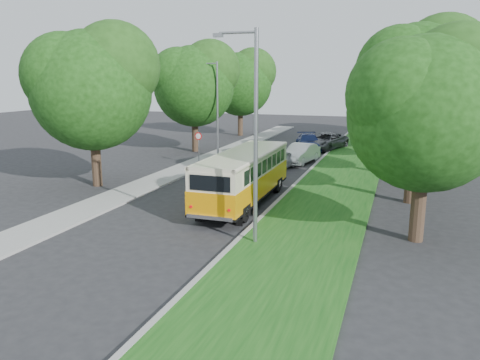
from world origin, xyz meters
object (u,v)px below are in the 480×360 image
(car_white, at_px, (300,154))
(car_silver, at_px, (279,160))
(lamppost_near, at_px, (253,131))
(car_grey, at_px, (325,141))
(lamppost_far, at_px, (216,105))
(vintage_bus, at_px, (244,178))
(car_blue, at_px, (309,142))

(car_white, bearing_deg, car_silver, -98.47)
(lamppost_near, bearing_deg, car_grey, 92.74)
(lamppost_far, bearing_deg, car_silver, -29.82)
(vintage_bus, bearing_deg, car_blue, 90.83)
(lamppost_near, xyz_separation_m, car_grey, (-1.21, 25.21, -3.63))
(vintage_bus, bearing_deg, car_silver, 93.55)
(car_white, bearing_deg, car_blue, 106.67)
(vintage_bus, bearing_deg, car_white, 88.23)
(lamppost_near, relative_size, car_grey, 1.50)
(car_blue, bearing_deg, car_silver, -108.61)
(lamppost_far, bearing_deg, car_blue, 42.94)
(lamppost_far, relative_size, car_white, 1.70)
(lamppost_far, distance_m, car_white, 7.84)
(car_white, distance_m, car_blue, 6.71)
(car_silver, bearing_deg, car_blue, 99.13)
(lamppost_near, bearing_deg, vintage_bus, 111.86)
(car_silver, relative_size, car_white, 0.83)
(car_blue, bearing_deg, car_white, -101.11)
(lamppost_near, relative_size, car_white, 1.81)
(lamppost_far, xyz_separation_m, car_grey, (7.70, 6.71, -3.38))
(car_white, height_order, car_grey, car_grey)
(vintage_bus, height_order, car_silver, vintage_bus)
(car_silver, bearing_deg, vintage_bus, -75.39)
(lamppost_far, relative_size, vintage_bus, 0.82)
(lamppost_far, xyz_separation_m, car_silver, (6.08, -3.48, -3.49))
(vintage_bus, relative_size, car_white, 2.06)
(car_grey, bearing_deg, vintage_bus, -75.43)
(lamppost_near, height_order, lamppost_far, lamppost_near)
(car_silver, xyz_separation_m, car_white, (0.96, 2.72, 0.11))
(lamppost_near, height_order, car_white, lamppost_near)
(vintage_bus, bearing_deg, lamppost_far, 117.07)
(lamppost_near, xyz_separation_m, car_silver, (-2.83, 15.02, -3.75))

